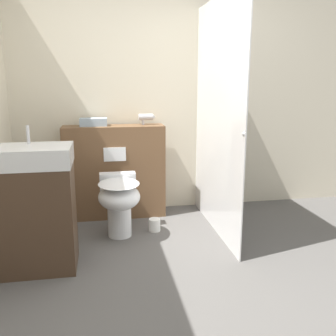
{
  "coord_description": "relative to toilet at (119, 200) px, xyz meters",
  "views": [
    {
      "loc": [
        -0.56,
        -2.22,
        1.42
      ],
      "look_at": [
        0.03,
        1.09,
        0.63
      ],
      "focal_mm": 40.0,
      "sensor_mm": 36.0,
      "label": 1
    }
  ],
  "objects": [
    {
      "name": "hair_drier",
      "position": [
        0.33,
        0.62,
        0.68
      ],
      "size": [
        0.18,
        0.07,
        0.11
      ],
      "color": "#B7B7BC",
      "rests_on": "partition_panel"
    },
    {
      "name": "toilet",
      "position": [
        0.0,
        0.0,
        0.0
      ],
      "size": [
        0.37,
        0.54,
        0.56
      ],
      "color": "white",
      "rests_on": "ground_plane"
    },
    {
      "name": "partition_panel",
      "position": [
        -0.01,
        0.58,
        0.12
      ],
      "size": [
        1.03,
        0.29,
        0.97
      ],
      "color": "brown",
      "rests_on": "ground_plane"
    },
    {
      "name": "wall_back",
      "position": [
        0.43,
        0.79,
        0.89
      ],
      "size": [
        8.0,
        0.06,
        2.5
      ],
      "color": "beige",
      "rests_on": "ground_plane"
    },
    {
      "name": "shower_glass",
      "position": [
        0.92,
        0.05,
        0.71
      ],
      "size": [
        0.04,
        1.43,
        2.14
      ],
      "color": "silver",
      "rests_on": "ground_plane"
    },
    {
      "name": "ground_plane",
      "position": [
        0.43,
        -1.04,
        -0.36
      ],
      "size": [
        12.0,
        12.0,
        0.0
      ],
      "primitive_type": "plane",
      "color": "#565451"
    },
    {
      "name": "spare_toilet_roll",
      "position": [
        0.33,
        0.08,
        -0.3
      ],
      "size": [
        0.11,
        0.11,
        0.12
      ],
      "color": "white",
      "rests_on": "ground_plane"
    },
    {
      "name": "sink_vanity",
      "position": [
        -0.67,
        -0.47,
        0.12
      ],
      "size": [
        0.64,
        0.42,
        1.09
      ],
      "color": "#473323",
      "rests_on": "ground_plane"
    },
    {
      "name": "folded_towel",
      "position": [
        -0.21,
        0.61,
        0.65
      ],
      "size": [
        0.27,
        0.16,
        0.08
      ],
      "color": "#8C9EAD",
      "rests_on": "partition_panel"
    }
  ]
}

